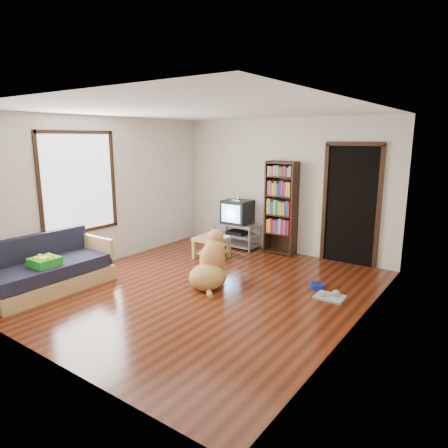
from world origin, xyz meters
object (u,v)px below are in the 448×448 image
Objects in this scene: sofa at (49,272)px; dog at (211,265)px; dog_bowl at (317,286)px; grey_rag at (330,297)px; crt_tv at (238,211)px; laptop at (210,237)px; green_cushion at (45,262)px; tv_stand at (237,234)px; bookshelf at (281,203)px; coffee_table at (211,243)px.

dog is (1.86, 1.56, 0.05)m from sofa.
dog_bowl is 0.23× the size of dog.
crt_tv is at bearing 149.22° from grey_rag.
laptop is 1.41m from dog.
green_cushion reaches higher than tv_stand.
laptop is 0.36× the size of tv_stand.
sofa is at bearing -104.93° from crt_tv.
sofa is at bearing -117.32° from bookshelf.
crt_tv reaches higher than dog_bowl.
grey_rag is 0.22× the size of bookshelf.
tv_stand is at bearing 74.98° from sofa.
dog reaches higher than dog_bowl.
green_cushion is 1.12× the size of laptop.
bookshelf is (-1.35, 1.37, 0.96)m from dog_bowl.
tv_stand is 1.55× the size of crt_tv.
green_cushion is at bearing -115.11° from bookshelf.
laptop is at bearing -88.16° from tv_stand.
green_cushion is 4.27m from bookshelf.
dog_bowl is 1.65m from dog.
laptop is 0.34× the size of dog.
sofa reaches higher than dog_bowl.
dog_bowl is 4.04m from sofa.
dog_bowl is 0.24× the size of tv_stand.
bookshelf is at bearing 134.55° from dog_bowl.
green_cushion is 2.96m from coffee_table.
dog is at bearing -67.10° from crt_tv.
sofa is at bearing -110.41° from coffee_table.
dog is at bearing -53.21° from coffee_table.
dog_bowl is (3.15, 2.47, -0.44)m from green_cushion.
sofa is (-0.12, 0.12, -0.22)m from green_cushion.
bookshelf is at bearing 88.27° from dog.
dog reaches higher than sofa.
coffee_table is (0.03, -0.95, -0.46)m from crt_tv.
coffee_table is at bearing 70.74° from green_cushion.
dog is (-0.07, -2.17, -0.69)m from bookshelf.
sofa is at bearing -107.41° from laptop.
dog_bowl reaches higher than grey_rag.
bookshelf reaches higher than green_cushion.
crt_tv is 0.32× the size of bookshelf.
sofa is 2.43m from dog.
bookshelf is 3.27× the size of coffee_table.
sofa is 3.27× the size of coffee_table.
laptop is 2.66m from grey_rag.
laptop is at bearing 69.38° from sofa.
grey_rag is at bearing -39.81° from dog_bowl.
laptop is at bearing 167.59° from grey_rag.
dog is at bearing 39.99° from sofa.
dog_bowl is 2.15m from bookshelf.
green_cushion reaches higher than coffee_table.
tv_stand is 0.93m from coffee_table.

